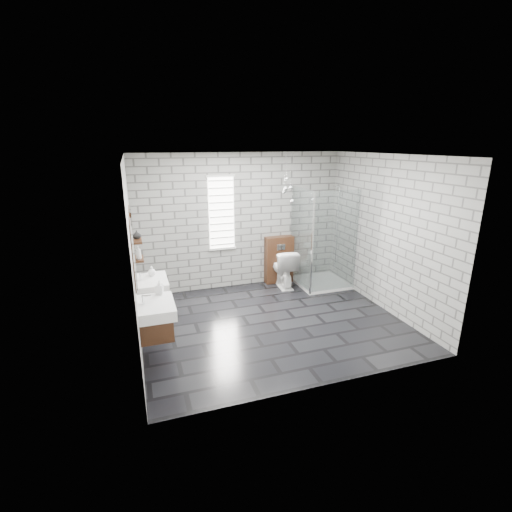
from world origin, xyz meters
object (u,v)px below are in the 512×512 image
vanity_right (149,285)px  toilet (283,268)px  shower_enclosure (320,263)px  cistern_panel (279,259)px  vanity_left (153,310)px

vanity_right → toilet: bearing=21.7°
vanity_right → shower_enclosure: size_ratio=0.77×
cistern_panel → shower_enclosure: bearing=-36.4°
cistern_panel → shower_enclosure: size_ratio=0.49×
cistern_panel → toilet: (0.00, -0.25, -0.10)m
vanity_left → vanity_right: (0.00, 0.93, 0.00)m
vanity_left → toilet: 3.39m
toilet → vanity_right: bearing=26.1°
cistern_panel → toilet: size_ratio=1.26×
toilet → vanity_left: bearing=40.9°
vanity_left → cistern_panel: vanity_left is taller
vanity_left → cistern_panel: 3.53m
shower_enclosure → toilet: (-0.70, 0.27, -0.11)m
vanity_left → shower_enclosure: 3.84m
vanity_right → cistern_panel: vanity_right is taller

